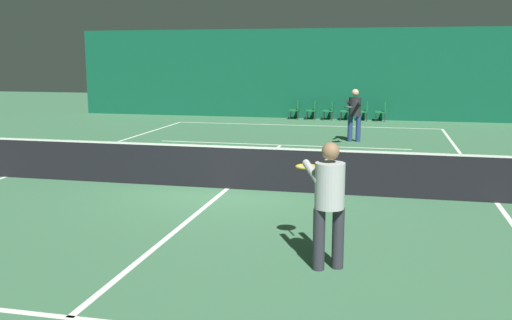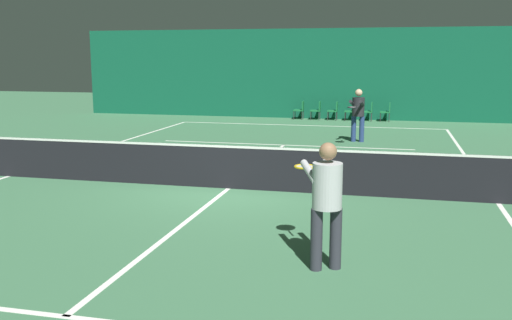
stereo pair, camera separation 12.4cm
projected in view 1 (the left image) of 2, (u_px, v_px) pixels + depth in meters
name	position (u px, v px, depth m)	size (l,w,h in m)	color
ground_plane	(227.00, 189.00, 12.40)	(60.00, 60.00, 0.00)	#3D704C
backdrop_curtain	(314.00, 74.00, 26.18)	(23.00, 0.12, 4.10)	#0F5138
court_line_baseline_far	(305.00, 125.00, 23.81)	(11.00, 0.10, 0.00)	white
court_line_service_far	(281.00, 145.00, 18.54)	(8.25, 0.10, 0.00)	white
court_line_service_near	(69.00, 318.00, 6.26)	(8.25, 0.10, 0.00)	white
court_line_sideline_left	(6.00, 177.00, 13.61)	(0.10, 23.80, 0.00)	white
court_line_sideline_right	(497.00, 203.00, 11.19)	(0.10, 23.80, 0.00)	white
court_line_centre	(227.00, 189.00, 12.40)	(0.10, 12.80, 0.00)	white
tennis_net	(227.00, 166.00, 12.31)	(12.00, 0.10, 1.07)	black
player_near	(328.00, 196.00, 7.58)	(0.92, 1.40, 1.73)	#2D2D38
player_far	(354.00, 111.00, 19.09)	(0.53, 1.43, 1.77)	navy
courtside_chair_0	(296.00, 109.00, 26.09)	(0.44, 0.44, 0.84)	#2D2D2D
courtside_chair_1	(313.00, 109.00, 25.92)	(0.44, 0.44, 0.84)	#2D2D2D
courtside_chair_2	(330.00, 109.00, 25.75)	(0.44, 0.44, 0.84)	#2D2D2D
courtside_chair_3	(347.00, 110.00, 25.58)	(0.44, 0.44, 0.84)	#2D2D2D
courtside_chair_4	(365.00, 110.00, 25.41)	(0.44, 0.44, 0.84)	#2D2D2D
courtside_chair_5	(382.00, 110.00, 25.24)	(0.44, 0.44, 0.84)	#2D2D2D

